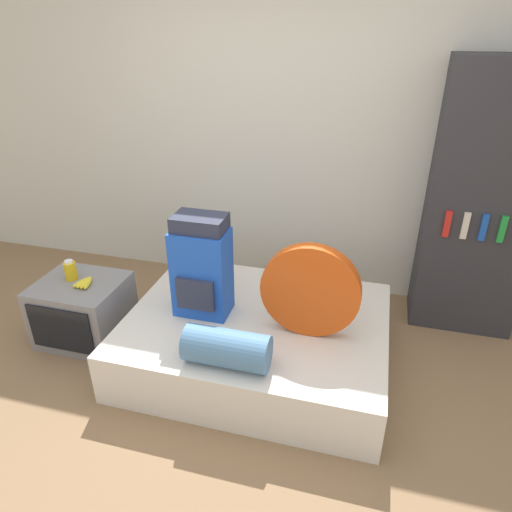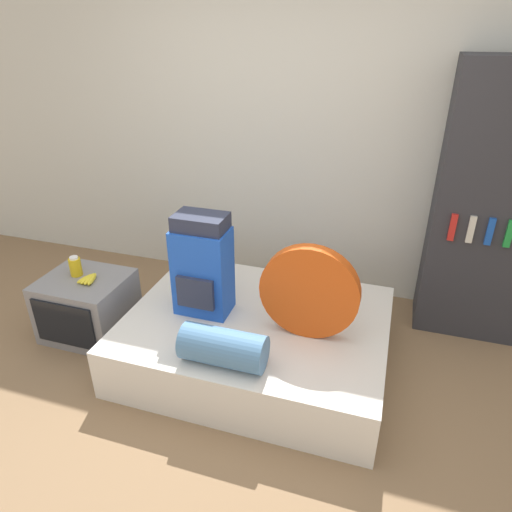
{
  "view_description": "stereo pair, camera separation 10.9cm",
  "coord_description": "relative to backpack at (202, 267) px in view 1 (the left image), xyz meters",
  "views": [
    {
      "loc": [
        0.76,
        -1.68,
        2.08
      ],
      "look_at": [
        0.11,
        0.71,
        0.8
      ],
      "focal_mm": 32.0,
      "sensor_mm": 36.0,
      "label": 1
    },
    {
      "loc": [
        0.87,
        -1.65,
        2.08
      ],
      "look_at": [
        0.11,
        0.71,
        0.8
      ],
      "focal_mm": 32.0,
      "sensor_mm": 36.0,
      "label": 2
    }
  ],
  "objects": [
    {
      "name": "bookshelf",
      "position": [
        1.74,
        0.9,
        0.27
      ],
      "size": [
        0.71,
        0.41,
        1.91
      ],
      "color": "#2D2D33",
      "rests_on": "ground_plane"
    },
    {
      "name": "canister",
      "position": [
        -0.98,
        -0.02,
        -0.15
      ],
      "size": [
        0.08,
        0.08,
        0.15
      ],
      "color": "gold",
      "rests_on": "television"
    },
    {
      "name": "wall_back",
      "position": [
        0.24,
        1.17,
        0.62
      ],
      "size": [
        8.0,
        0.05,
        2.6
      ],
      "color": "silver",
      "rests_on": "ground_plane"
    },
    {
      "name": "banana_bunch",
      "position": [
        -0.84,
        -0.06,
        -0.21
      ],
      "size": [
        0.13,
        0.16,
        0.04
      ],
      "color": "yellow",
      "rests_on": "television"
    },
    {
      "name": "ground_plane",
      "position": [
        0.24,
        -0.69,
        -0.68
      ],
      "size": [
        16.0,
        16.0,
        0.0
      ],
      "primitive_type": "plane",
      "color": "#846647"
    },
    {
      "name": "backpack",
      "position": [
        0.0,
        0.0,
        0.0
      ],
      "size": [
        0.35,
        0.26,
        0.68
      ],
      "color": "blue",
      "rests_on": "bed"
    },
    {
      "name": "sleeping_roll",
      "position": [
        0.32,
        -0.46,
        -0.22
      ],
      "size": [
        0.48,
        0.22,
        0.22
      ],
      "color": "teal",
      "rests_on": "bed"
    },
    {
      "name": "tent_bag",
      "position": [
        0.71,
        -0.05,
        -0.03
      ],
      "size": [
        0.6,
        0.08,
        0.6
      ],
      "color": "#D14C14",
      "rests_on": "bed"
    },
    {
      "name": "bed",
      "position": [
        0.36,
        0.02,
        -0.51
      ],
      "size": [
        1.68,
        1.31,
        0.35
      ],
      "color": "silver",
      "rests_on": "ground_plane"
    },
    {
      "name": "television",
      "position": [
        -0.91,
        -0.06,
        -0.45
      ],
      "size": [
        0.59,
        0.53,
        0.46
      ],
      "color": "gray",
      "rests_on": "ground_plane"
    }
  ]
}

